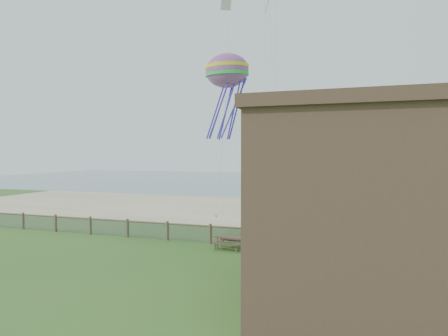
{
  "coord_description": "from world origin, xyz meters",
  "views": [
    {
      "loc": [
        8.81,
        -17.3,
        5.63
      ],
      "look_at": [
        0.23,
        8.0,
        4.7
      ],
      "focal_mm": 32.0,
      "sensor_mm": 36.0,
      "label": 1
    }
  ],
  "objects": [
    {
      "name": "ground",
      "position": [
        0.0,
        0.0,
        0.0
      ],
      "size": [
        160.0,
        160.0,
        0.0
      ],
      "primitive_type": "plane",
      "color": "#2E581E",
      "rests_on": "ground"
    },
    {
      "name": "ocean",
      "position": [
        0.0,
        66.0,
        0.0
      ],
      "size": [
        160.0,
        68.0,
        0.02
      ],
      "primitive_type": "cube",
      "color": "slate",
      "rests_on": "ground"
    },
    {
      "name": "motel_deck",
      "position": [
        13.0,
        5.0,
        0.25
      ],
      "size": [
        15.0,
        2.0,
        0.5
      ],
      "primitive_type": "cube",
      "color": "brown",
      "rests_on": "ground"
    },
    {
      "name": "chainlink_fence",
      "position": [
        0.0,
        6.0,
        0.55
      ],
      "size": [
        36.2,
        0.2,
        1.25
      ],
      "primitive_type": null,
      "color": "brown",
      "rests_on": "ground"
    },
    {
      "name": "picnic_table",
      "position": [
        1.59,
        5.0,
        0.37
      ],
      "size": [
        1.93,
        1.57,
        0.74
      ],
      "primitive_type": null,
      "rotation": [
        0.0,
        0.0,
        -0.14
      ],
      "color": "brown",
      "rests_on": "ground"
    },
    {
      "name": "sand_beach",
      "position": [
        0.0,
        22.0,
        0.0
      ],
      "size": [
        72.0,
        20.0,
        0.02
      ],
      "primitive_type": "cube",
      "color": "tan",
      "rests_on": "ground"
    },
    {
      "name": "octopus_kite",
      "position": [
        -1.16,
        12.8,
        10.35
      ],
      "size": [
        4.05,
        3.31,
        7.27
      ],
      "primitive_type": null,
      "rotation": [
        0.0,
        0.0,
        0.26
      ],
      "color": "#EC4425"
    },
    {
      "name": "kite_white",
      "position": [
        -3.23,
        18.78,
        18.97
      ],
      "size": [
        1.96,
        2.19,
        2.89
      ],
      "primitive_type": null,
      "rotation": [
        0.44,
        0.0,
        0.53
      ],
      "color": "silver"
    }
  ]
}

